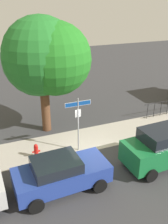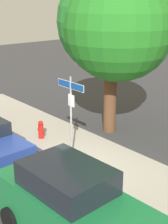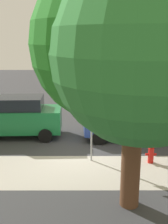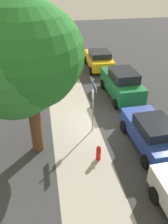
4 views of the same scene
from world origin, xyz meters
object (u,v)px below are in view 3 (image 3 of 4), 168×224
(shade_tree, at_px, (131,45))
(fire_hydrant, at_px, (151,153))
(street_sign, at_px, (92,108))
(car_blue, at_px, (127,121))
(car_green, at_px, (17,117))

(shade_tree, relative_size, fire_hydrant, 8.88)
(street_sign, height_order, car_blue, street_sign)
(street_sign, xyz_separation_m, car_blue, (-1.80, -2.58, -1.33))
(fire_hydrant, bearing_deg, street_sign, -4.94)
(car_green, xyz_separation_m, fire_hydrant, (-5.83, 2.95, -0.60))
(shade_tree, relative_size, car_green, 1.57)
(fire_hydrant, bearing_deg, car_green, -26.85)
(car_green, relative_size, fire_hydrant, 5.67)
(street_sign, relative_size, car_green, 0.69)
(street_sign, height_order, shade_tree, shade_tree)
(street_sign, relative_size, shade_tree, 0.44)
(street_sign, xyz_separation_m, car_green, (3.53, -2.75, -1.15))
(shade_tree, xyz_separation_m, car_green, (4.38, -5.80, -3.55))
(shade_tree, distance_m, car_blue, 6.82)
(car_green, bearing_deg, shade_tree, 125.06)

